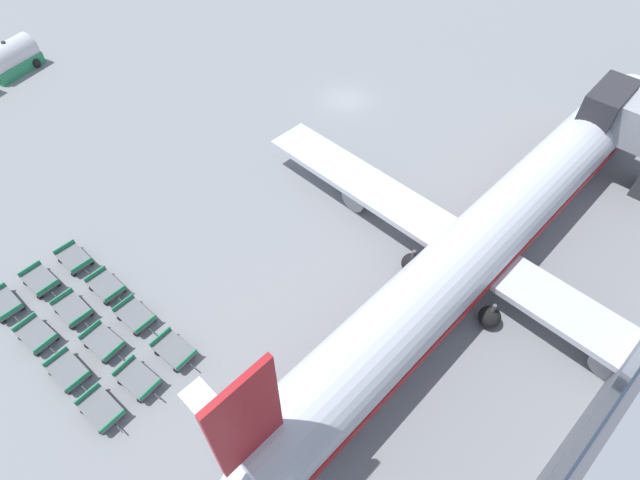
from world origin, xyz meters
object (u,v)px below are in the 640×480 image
(fuel_tanker_secondary, at_px, (3,63))
(baggage_dolly_row_mid_b_col_a, at_px, (74,259))
(baggage_dolly_row_mid_b_col_d, at_px, (174,350))
(baggage_dolly_row_near_col_c, at_px, (68,371))
(baggage_dolly_row_mid_a_col_d, at_px, (138,379))
(baggage_dolly_row_near_col_d, at_px, (101,409))
(baggage_dolly_row_mid_a_col_a, at_px, (40,281))
(baggage_dolly_row_mid_b_col_c, at_px, (136,316))
(airplane, at_px, (488,237))
(baggage_dolly_row_mid_a_col_c, at_px, (103,342))
(baggage_dolly_row_mid_a_col_b, at_px, (73,309))
(baggage_dolly_row_near_col_b, at_px, (37,335))
(baggage_dolly_row_near_col_a, at_px, (4,304))
(baggage_dolly_row_mid_b_col_b, at_px, (106,286))

(fuel_tanker_secondary, height_order, baggage_dolly_row_mid_b_col_a, fuel_tanker_secondary)
(baggage_dolly_row_mid_b_col_d, bearing_deg, baggage_dolly_row_near_col_c, -121.09)
(fuel_tanker_secondary, bearing_deg, baggage_dolly_row_mid_a_col_d, -11.30)
(fuel_tanker_secondary, bearing_deg, baggage_dolly_row_mid_b_col_a, -12.78)
(baggage_dolly_row_near_col_d, distance_m, baggage_dolly_row_mid_a_col_a, 10.79)
(baggage_dolly_row_mid_a_col_a, relative_size, baggage_dolly_row_mid_b_col_c, 1.00)
(airplane, height_order, baggage_dolly_row_mid_a_col_c, airplane)
(fuel_tanker_secondary, bearing_deg, airplane, 16.46)
(baggage_dolly_row_near_col_d, xyz_separation_m, baggage_dolly_row_mid_a_col_b, (-7.12, 1.81, 0.00))
(baggage_dolly_row_near_col_b, bearing_deg, baggage_dolly_row_near_col_a, -171.42)
(baggage_dolly_row_near_col_b, xyz_separation_m, baggage_dolly_row_near_col_c, (3.54, 0.31, 0.00))
(baggage_dolly_row_mid_a_col_d, bearing_deg, baggage_dolly_row_near_col_a, -161.47)
(baggage_dolly_row_mid_b_col_b, bearing_deg, baggage_dolly_row_near_col_a, -121.19)
(baggage_dolly_row_mid_a_col_b, height_order, baggage_dolly_row_mid_a_col_d, same)
(fuel_tanker_secondary, distance_m, baggage_dolly_row_near_col_d, 39.16)
(baggage_dolly_row_near_col_a, relative_size, baggage_dolly_row_near_col_c, 1.00)
(baggage_dolly_row_mid_a_col_a, bearing_deg, baggage_dolly_row_near_col_b, -26.41)
(baggage_dolly_row_mid_a_col_c, relative_size, baggage_dolly_row_mid_b_col_a, 1.01)
(baggage_dolly_row_mid_a_col_a, distance_m, baggage_dolly_row_mid_b_col_d, 11.00)
(baggage_dolly_row_near_col_a, relative_size, baggage_dolly_row_mid_a_col_a, 1.00)
(fuel_tanker_secondary, distance_m, baggage_dolly_row_mid_a_col_a, 28.51)
(airplane, relative_size, baggage_dolly_row_mid_a_col_c, 14.28)
(baggage_dolly_row_near_col_a, relative_size, baggage_dolly_row_mid_a_col_c, 0.99)
(baggage_dolly_row_mid_b_col_a, relative_size, baggage_dolly_row_mid_b_col_c, 0.99)
(baggage_dolly_row_near_col_c, distance_m, baggage_dolly_row_mid_a_col_d, 4.15)
(airplane, height_order, baggage_dolly_row_mid_b_col_c, airplane)
(fuel_tanker_secondary, height_order, baggage_dolly_row_mid_a_col_d, fuel_tanker_secondary)
(baggage_dolly_row_near_col_d, distance_m, baggage_dolly_row_mid_a_col_d, 2.35)
(baggage_dolly_row_near_col_c, height_order, baggage_dolly_row_mid_a_col_c, same)
(baggage_dolly_row_mid_a_col_b, xyz_separation_m, baggage_dolly_row_mid_b_col_a, (-3.77, 1.96, 0.00))
(baggage_dolly_row_mid_b_col_a, height_order, baggage_dolly_row_mid_b_col_c, same)
(baggage_dolly_row_mid_b_col_a, height_order, baggage_dolly_row_mid_b_col_d, same)
(airplane, bearing_deg, baggage_dolly_row_mid_b_col_a, -134.06)
(airplane, distance_m, baggage_dolly_row_near_col_a, 31.03)
(baggage_dolly_row_mid_b_col_b, bearing_deg, baggage_dolly_row_mid_a_col_b, -86.07)
(baggage_dolly_row_mid_a_col_c, distance_m, baggage_dolly_row_mid_b_col_a, 7.43)
(baggage_dolly_row_mid_b_col_a, xyz_separation_m, baggage_dolly_row_mid_b_col_d, (10.61, 1.06, 0.00))
(baggage_dolly_row_near_col_c, xyz_separation_m, baggage_dolly_row_mid_a_col_b, (-3.76, 2.09, 0.00))
(airplane, height_order, baggage_dolly_row_mid_b_col_b, airplane)
(baggage_dolly_row_near_col_c, height_order, baggage_dolly_row_mid_a_col_b, same)
(fuel_tanker_secondary, xyz_separation_m, baggage_dolly_row_near_col_b, (30.98, -10.47, -0.93))
(baggage_dolly_row_near_col_c, distance_m, baggage_dolly_row_mid_a_col_b, 4.30)
(baggage_dolly_row_mid_b_col_a, relative_size, baggage_dolly_row_mid_b_col_d, 0.99)
(baggage_dolly_row_near_col_d, height_order, baggage_dolly_row_mid_b_col_b, same)
(airplane, height_order, baggage_dolly_row_mid_a_col_b, airplane)
(baggage_dolly_row_near_col_d, distance_m, baggage_dolly_row_mid_b_col_a, 11.53)
(baggage_dolly_row_near_col_b, height_order, baggage_dolly_row_mid_b_col_a, same)
(baggage_dolly_row_mid_a_col_b, bearing_deg, baggage_dolly_row_near_col_b, -84.73)
(fuel_tanker_secondary, xyz_separation_m, baggage_dolly_row_mid_a_col_d, (37.73, -7.54, -0.93))
(baggage_dolly_row_near_col_b, height_order, baggage_dolly_row_mid_b_col_c, same)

